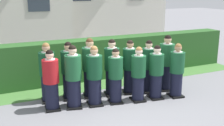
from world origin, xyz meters
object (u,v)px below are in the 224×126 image
at_px(student_rear_row_5, 148,68).
at_px(student_front_row_5, 156,73).
at_px(student_front_row_3, 116,77).
at_px(student_front_row_4, 138,76).
at_px(student_rear_row_0, 47,74).
at_px(student_front_row_2, 94,77).
at_px(student_rear_row_4, 130,68).
at_px(student_rear_row_3, 112,69).
at_px(student_rear_row_2, 90,69).
at_px(student_front_row_1, 73,78).
at_px(student_rear_row_1, 69,72).
at_px(student_in_red_blazer, 51,82).
at_px(student_rear_row_6, 167,64).
at_px(student_front_row_6, 177,72).

bearing_deg(student_rear_row_5, student_front_row_5, -98.59).
relative_size(student_front_row_3, student_front_row_4, 0.99).
bearing_deg(student_rear_row_0, student_front_row_2, -35.72).
distance_m(student_front_row_2, student_rear_row_4, 1.34).
height_order(student_front_row_3, student_rear_row_3, student_rear_row_3).
height_order(student_front_row_4, student_rear_row_2, student_rear_row_2).
height_order(student_front_row_2, student_rear_row_2, student_rear_row_2).
relative_size(student_front_row_5, student_rear_row_2, 0.90).
bearing_deg(student_front_row_3, student_rear_row_3, 74.50).
relative_size(student_front_row_4, student_rear_row_3, 0.92).
xyz_separation_m(student_front_row_3, student_rear_row_3, (0.16, 0.57, 0.07)).
xyz_separation_m(student_front_row_5, student_rear_row_5, (0.08, 0.55, 0.02)).
xyz_separation_m(student_front_row_2, student_rear_row_2, (0.11, 0.61, 0.05)).
xyz_separation_m(student_front_row_2, student_front_row_4, (1.20, -0.25, -0.04)).
relative_size(student_front_row_1, student_front_row_2, 1.03).
relative_size(student_front_row_1, student_front_row_5, 1.08).
height_order(student_front_row_2, student_front_row_3, student_front_row_2).
xyz_separation_m(student_front_row_3, student_rear_row_1, (-1.06, 0.80, 0.06)).
relative_size(student_in_red_blazer, student_front_row_1, 0.95).
xyz_separation_m(student_front_row_1, student_front_row_3, (1.12, -0.19, -0.07)).
distance_m(student_in_red_blazer, student_rear_row_1, 0.82).
bearing_deg(student_rear_row_5, student_in_red_blazer, -178.56).
xyz_separation_m(student_front_row_1, student_rear_row_5, (2.38, 0.17, -0.04)).
bearing_deg(student_front_row_2, student_rear_row_2, 79.65).
xyz_separation_m(student_front_row_3, student_front_row_5, (1.17, -0.20, 0.01)).
bearing_deg(student_rear_row_1, student_rear_row_6, -10.46).
height_order(student_front_row_1, student_rear_row_4, student_front_row_1).
relative_size(student_rear_row_1, student_rear_row_2, 0.96).
xyz_separation_m(student_front_row_5, student_rear_row_0, (-2.82, 1.07, 0.06)).
relative_size(student_in_red_blazer, student_rear_row_4, 0.98).
bearing_deg(student_front_row_6, student_rear_row_2, 155.27).
xyz_separation_m(student_front_row_3, student_rear_row_4, (0.70, 0.49, 0.04)).
xyz_separation_m(student_front_row_5, student_rear_row_6, (0.68, 0.47, 0.08)).
distance_m(student_front_row_1, student_rear_row_5, 2.39).
bearing_deg(student_rear_row_5, student_rear_row_2, 168.38).
bearing_deg(student_in_red_blazer, student_rear_row_3, 9.02).
xyz_separation_m(student_front_row_2, student_rear_row_1, (-0.48, 0.71, 0.01)).
height_order(student_front_row_3, student_rear_row_6, student_rear_row_6).
bearing_deg(student_rear_row_4, student_front_row_1, -170.53).
bearing_deg(student_front_row_6, student_rear_row_0, 160.74).
bearing_deg(student_front_row_4, student_rear_row_5, 38.24).
relative_size(student_front_row_1, student_front_row_6, 1.07).
bearing_deg(student_rear_row_1, student_rear_row_3, -10.82).
height_order(student_front_row_5, student_rear_row_4, student_rear_row_4).
distance_m(student_in_red_blazer, student_front_row_6, 3.53).
bearing_deg(student_in_red_blazer, student_rear_row_2, 19.25).
distance_m(student_front_row_3, student_rear_row_6, 1.88).
relative_size(student_front_row_5, student_rear_row_0, 0.93).
distance_m(student_front_row_1, student_rear_row_6, 2.98).
bearing_deg(student_front_row_1, student_front_row_5, -9.59).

